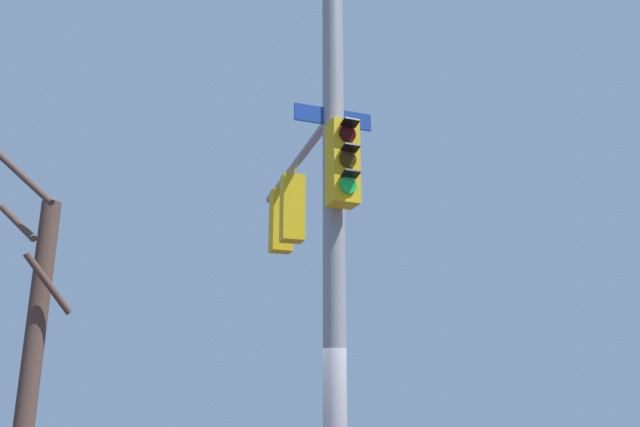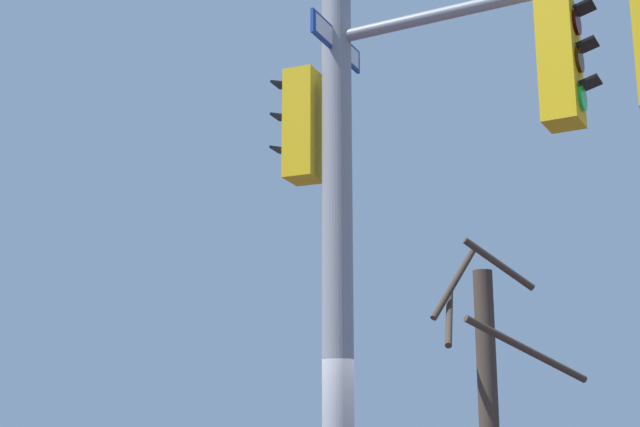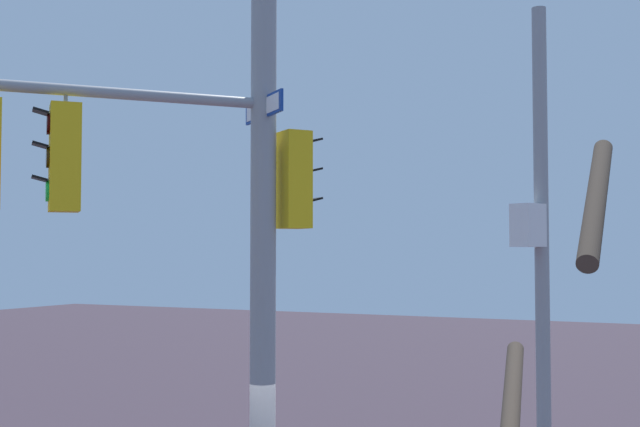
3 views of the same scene
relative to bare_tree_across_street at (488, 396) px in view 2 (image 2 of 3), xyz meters
The scene contains 2 objects.
main_signal_pole_assembly 6.22m from the bare_tree_across_street, 122.00° to the right, with size 3.55×4.90×9.32m.
bare_tree_across_street is the anchor object (origin of this frame).
Camera 2 is at (-1.93, -8.01, 1.92)m, focal length 49.29 mm.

